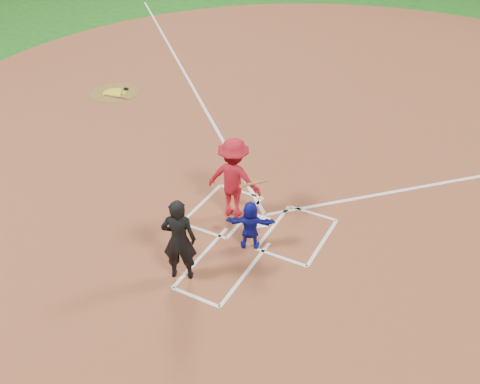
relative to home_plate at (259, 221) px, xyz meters
The scene contains 12 objects.
ground 0.02m from the home_plate, ahead, with size 120.00×120.00×0.00m, color #175A16.
home_plate_dirt 6.00m from the home_plate, 90.00° to the left, with size 28.00×28.00×0.01m, color brown.
home_plate is the anchor object (origin of this frame).
on_deck_circle 8.93m from the home_plate, 151.48° to the left, with size 1.70×1.70×0.01m, color brown.
on_deck_logo 8.93m from the home_plate, 151.48° to the left, with size 0.80×0.80×0.00m, color yellow.
on_deck_bat_a 8.92m from the home_plate, 149.61° to the left, with size 0.06×0.06×0.84m, color olive.
on_deck_bat_c 8.53m from the home_plate, 152.28° to the left, with size 0.06×0.06×0.84m, color olive.
bat_weight_donut 8.96m from the home_plate, 148.62° to the left, with size 0.19×0.19×0.05m, color black.
catcher 1.08m from the home_plate, 76.28° to the right, with size 1.08×0.34×1.16m, color #13179B.
umpire 2.64m from the home_plate, 103.81° to the right, with size 0.69×0.45×1.88m, color black.
chalk_markings 5.29m from the home_plate, 90.00° to the left, with size 28.35×17.32×0.01m.
batter_at_plate 1.21m from the home_plate, behind, with size 1.45×1.01×2.00m.
Camera 1 is at (4.37, -9.04, 7.65)m, focal length 40.00 mm.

